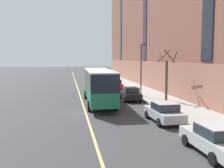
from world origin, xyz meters
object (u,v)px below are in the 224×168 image
at_px(city_bus, 99,84).
at_px(parked_car_silver_2, 215,139).
at_px(street_lamp, 142,64).
at_px(parked_car_white_5, 102,77).
at_px(street_tree_mid_block, 167,75).
at_px(parked_car_red_4, 116,84).
at_px(parked_car_black_0, 130,94).
at_px(parked_car_silver_3, 164,112).

xyz_separation_m(city_bus, parked_car_silver_2, (4.21, -15.47, -1.36)).
bearing_deg(city_bus, street_lamp, 35.57).
distance_m(city_bus, parked_car_white_5, 29.18).
xyz_separation_m(parked_car_white_5, street_tree_mid_block, (3.57, -28.90, 2.30)).
relative_size(city_bus, parked_car_red_4, 2.62).
bearing_deg(street_tree_mid_block, parked_car_silver_2, -102.26).
bearing_deg(parked_car_black_0, parked_car_silver_3, -89.43).
distance_m(parked_car_silver_3, street_lamp, 13.37).
bearing_deg(parked_car_silver_2, parked_car_silver_3, 91.25).
distance_m(parked_car_silver_2, street_lamp, 20.05).
bearing_deg(street_tree_mid_block, parked_car_white_5, 97.05).
distance_m(parked_car_silver_3, parked_car_red_4, 21.81).
height_order(parked_car_red_4, street_lamp, street_lamp).
relative_size(street_tree_mid_block, street_lamp, 0.88).
relative_size(parked_car_silver_2, parked_car_white_5, 0.96).
height_order(parked_car_silver_2, parked_car_silver_3, same).
xyz_separation_m(city_bus, parked_car_white_5, (3.99, 28.87, -1.36)).
distance_m(city_bus, street_lamp, 7.53).
height_order(parked_car_silver_2, street_lamp, street_lamp).
bearing_deg(street_tree_mid_block, parked_car_silver_3, -112.30).
height_order(parked_car_silver_3, street_tree_mid_block, street_tree_mid_block).
relative_size(parked_car_white_5, street_lamp, 0.73).
bearing_deg(parked_car_red_4, street_lamp, -79.41).
relative_size(parked_car_silver_3, street_lamp, 0.67).
height_order(parked_car_red_4, street_tree_mid_block, street_tree_mid_block).
relative_size(parked_car_silver_2, street_tree_mid_block, 0.79).
bearing_deg(parked_car_silver_2, parked_car_black_0, 90.84).
bearing_deg(parked_car_black_0, parked_car_white_5, 89.91).
bearing_deg(street_lamp, parked_car_silver_2, -94.89).
xyz_separation_m(parked_car_silver_2, street_lamp, (1.68, 19.69, 3.41)).
distance_m(street_tree_mid_block, street_lamp, 4.69).
relative_size(parked_car_silver_3, parked_car_red_4, 0.96).
relative_size(parked_car_silver_2, parked_car_red_4, 0.99).
height_order(street_tree_mid_block, street_lamp, street_lamp).
height_order(city_bus, parked_car_white_5, city_bus).
bearing_deg(street_lamp, city_bus, -144.43).
height_order(parked_car_black_0, street_tree_mid_block, street_tree_mid_block).
height_order(parked_car_silver_3, street_lamp, street_lamp).
xyz_separation_m(city_bus, street_tree_mid_block, (7.56, -0.03, 0.94)).
height_order(parked_car_black_0, street_lamp, street_lamp).
distance_m(parked_car_silver_2, parked_car_red_4, 28.70).
bearing_deg(parked_car_silver_2, street_lamp, 85.11).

